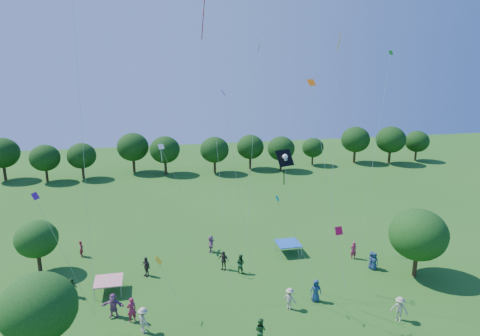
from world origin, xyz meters
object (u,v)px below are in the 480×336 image
Objects in this scene: tent_blue at (288,243)px; red_high_kite at (208,52)px; near_tree_west at (38,307)px; near_tree_east at (418,235)px; near_tree_north at (36,239)px; tent_red_stripe at (108,281)px; pirate_kite at (285,160)px.

red_high_kite is (-7.88, -2.90, 17.73)m from tent_blue.
near_tree_west is 29.31m from near_tree_east.
near_tree_north is 8.10m from tent_red_stripe.
tent_blue is (19.51, 11.76, -2.88)m from near_tree_west.
near_tree_west is at bearing -148.92° from tent_blue.
red_high_kite is at bearing 6.63° from tent_red_stripe.
near_tree_west is at bearing -76.35° from near_tree_north.
near_tree_east is 11.73m from tent_blue.
near_tree_east is 15.53m from pirate_kite.
near_tree_west is at bearing -172.58° from pirate_kite.
tent_blue is at bearing 31.08° from near_tree_west.
near_tree_east is 23.07m from red_high_kite.
red_high_kite is at bearing -159.79° from tent_blue.
tent_red_stripe is at bearing -166.63° from tent_blue.
tent_red_stripe is (6.21, -4.73, -2.16)m from near_tree_north.
near_tree_north is at bearing 165.72° from red_high_kite.
tent_red_stripe is 17.53m from pirate_kite.
pirate_kite reaches higher than near_tree_west.
near_tree_east is 2.74× the size of tent_blue.
near_tree_north is at bearing 166.97° from near_tree_east.
red_high_kite is (-17.20, 3.64, 14.93)m from near_tree_east.
near_tree_west is 1.23× the size of near_tree_north.
pirate_kite is at bearing -29.19° from near_tree_north.
near_tree_east is 25.97m from tent_red_stripe.
tent_red_stripe is at bearing 174.09° from near_tree_east.
red_high_kite is (14.69, -3.74, 15.58)m from near_tree_north.
near_tree_north is (-3.06, 12.60, -0.72)m from near_tree_west.
near_tree_east reaches higher than near_tree_west.
near_tree_west is 2.72× the size of tent_red_stripe.
near_tree_west is at bearing -111.84° from tent_red_stripe.
pirate_kite is (18.87, -10.54, 8.48)m from near_tree_north.
tent_red_stripe is at bearing -173.37° from red_high_kite.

